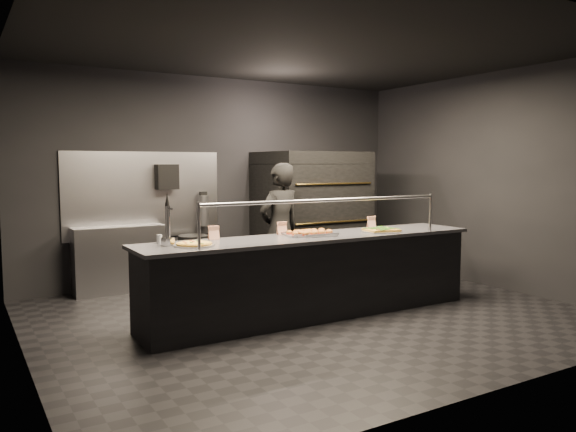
# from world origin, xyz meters

# --- Properties ---
(room) EXTENTS (6.04, 6.00, 3.00)m
(room) POSITION_xyz_m (-0.02, 0.05, 1.50)
(room) COLOR black
(room) RESTS_ON ground
(service_counter) EXTENTS (4.10, 0.78, 1.37)m
(service_counter) POSITION_xyz_m (0.00, -0.00, 0.46)
(service_counter) COLOR black
(service_counter) RESTS_ON ground
(pizza_oven) EXTENTS (1.50, 1.23, 1.91)m
(pizza_oven) POSITION_xyz_m (1.20, 1.90, 0.97)
(pizza_oven) COLOR black
(pizza_oven) RESTS_ON ground
(prep_shelf) EXTENTS (1.20, 0.35, 0.90)m
(prep_shelf) POSITION_xyz_m (-1.60, 2.32, 0.45)
(prep_shelf) COLOR #99999E
(prep_shelf) RESTS_ON ground
(towel_dispenser) EXTENTS (0.30, 0.20, 0.35)m
(towel_dispenser) POSITION_xyz_m (-0.90, 2.39, 1.55)
(towel_dispenser) COLOR black
(towel_dispenser) RESTS_ON room
(fire_extinguisher) EXTENTS (0.14, 0.14, 0.51)m
(fire_extinguisher) POSITION_xyz_m (-0.35, 2.40, 1.06)
(fire_extinguisher) COLOR #B2B2B7
(fire_extinguisher) RESTS_ON room
(beer_tap) EXTENTS (0.14, 0.20, 0.53)m
(beer_tap) POSITION_xyz_m (-1.67, 0.11, 1.07)
(beer_tap) COLOR silver
(beer_tap) RESTS_ON service_counter
(round_pizza) EXTENTS (0.41, 0.41, 0.03)m
(round_pizza) POSITION_xyz_m (-1.45, -0.04, 0.94)
(round_pizza) COLOR silver
(round_pizza) RESTS_ON service_counter
(slider_tray_a) EXTENTS (0.43, 0.34, 0.06)m
(slider_tray_a) POSITION_xyz_m (-0.10, 0.08, 0.94)
(slider_tray_a) COLOR silver
(slider_tray_a) RESTS_ON service_counter
(slider_tray_b) EXTENTS (0.54, 0.46, 0.07)m
(slider_tray_b) POSITION_xyz_m (-0.00, -0.00, 0.95)
(slider_tray_b) COLOR silver
(slider_tray_b) RESTS_ON service_counter
(square_pizza) EXTENTS (0.46, 0.46, 0.05)m
(square_pizza) POSITION_xyz_m (0.90, -0.10, 0.94)
(square_pizza) COLOR silver
(square_pizza) RESTS_ON service_counter
(condiment_jar) EXTENTS (0.14, 0.06, 0.09)m
(condiment_jar) POSITION_xyz_m (-1.67, 0.28, 0.96)
(condiment_jar) COLOR silver
(condiment_jar) RESTS_ON service_counter
(tent_cards) EXTENTS (2.28, 0.04, 0.15)m
(tent_cards) POSITION_xyz_m (-0.10, 0.28, 1.00)
(tent_cards) COLOR white
(tent_cards) RESTS_ON service_counter
(trash_bin) EXTENTS (0.44, 0.44, 0.73)m
(trash_bin) POSITION_xyz_m (-0.60, 2.17, 0.36)
(trash_bin) COLOR black
(trash_bin) RESTS_ON ground
(worker) EXTENTS (0.71, 0.54, 1.74)m
(worker) POSITION_xyz_m (0.15, 1.04, 0.87)
(worker) COLOR black
(worker) RESTS_ON ground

